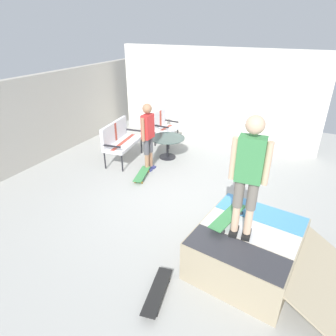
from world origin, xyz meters
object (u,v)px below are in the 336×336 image
(patio_table, at_px, (168,143))
(person_watching, at_px, (148,133))
(skateboard_by_bench, at_px, (142,174))
(skate_ramp, at_px, (249,249))
(patio_chair_near_house, at_px, (163,124))
(skateboard_on_ramp, at_px, (228,217))
(patio_bench, at_px, (119,138))
(skateboard_spare, at_px, (157,291))
(person_skater, at_px, (249,171))

(patio_table, xyz_separation_m, person_watching, (-0.82, 0.10, 0.54))
(patio_table, xyz_separation_m, skateboard_by_bench, (-1.28, 0.03, -0.32))
(person_watching, bearing_deg, skate_ramp, -126.13)
(patio_chair_near_house, xyz_separation_m, skateboard_on_ramp, (-3.73, -3.01, 0.12))
(patio_bench, height_order, skateboard_on_ramp, patio_bench)
(person_watching, xyz_separation_m, skateboard_spare, (-3.19, -1.98, -0.86))
(skate_ramp, relative_size, patio_bench, 1.80)
(patio_bench, relative_size, skateboard_spare, 1.60)
(patio_chair_near_house, distance_m, patio_table, 1.04)
(patio_bench, bearing_deg, skateboard_on_ramp, -122.23)
(skate_ramp, bearing_deg, person_watching, 53.87)
(person_skater, bearing_deg, person_watching, 50.78)
(patio_table, bearing_deg, person_watching, 173.05)
(patio_chair_near_house, xyz_separation_m, skateboard_spare, (-4.86, -2.45, -0.53))
(skate_ramp, xyz_separation_m, patio_table, (2.95, 2.81, 0.08))
(skateboard_by_bench, bearing_deg, patio_bench, 59.97)
(patio_chair_near_house, bearing_deg, skateboard_spare, -153.27)
(patio_table, distance_m, person_skater, 4.27)
(patio_bench, height_order, person_watching, person_watching)
(person_watching, height_order, skateboard_spare, person_watching)
(patio_chair_near_house, bearing_deg, person_skater, -140.44)
(patio_chair_near_house, distance_m, skateboard_on_ramp, 4.79)
(person_skater, bearing_deg, patio_table, 40.90)
(skateboard_spare, bearing_deg, patio_table, 25.03)
(person_skater, bearing_deg, patio_bench, 57.17)
(skate_ramp, xyz_separation_m, skateboard_spare, (-1.07, 0.93, -0.24))
(person_skater, relative_size, skateboard_spare, 2.04)
(skate_ramp, xyz_separation_m, patio_bench, (2.26, 3.85, 0.29))
(person_watching, xyz_separation_m, skateboard_by_bench, (-0.45, -0.07, -0.86))
(person_skater, bearing_deg, skate_ramp, -43.92)
(patio_chair_near_house, height_order, person_skater, person_skater)
(patio_table, height_order, person_skater, person_skater)
(patio_chair_near_house, distance_m, skateboard_by_bench, 2.25)
(person_skater, bearing_deg, patio_chair_near_house, 39.56)
(person_skater, xyz_separation_m, skateboard_spare, (-0.93, 0.80, -1.55))
(patio_bench, distance_m, skateboard_by_bench, 1.28)
(person_watching, height_order, skateboard_on_ramp, person_watching)
(patio_table, relative_size, person_watching, 0.55)
(patio_bench, distance_m, person_skater, 4.54)
(patio_chair_near_house, height_order, patio_table, patio_chair_near_house)
(skate_ramp, bearing_deg, patio_table, 43.63)
(skate_ramp, relative_size, skateboard_on_ramp, 2.87)
(person_watching, height_order, skateboard_by_bench, person_watching)
(patio_bench, xyz_separation_m, skateboard_on_ramp, (-2.19, -3.48, 0.12))
(skateboard_on_ramp, bearing_deg, patio_bench, 57.77)
(patio_chair_near_house, xyz_separation_m, person_skater, (-3.93, -3.25, 1.02))
(skateboard_on_ramp, bearing_deg, person_watching, 50.93)
(skateboard_on_ramp, bearing_deg, patio_table, 40.22)
(patio_bench, xyz_separation_m, patio_chair_near_house, (1.53, -0.47, -0.00))
(skateboard_by_bench, distance_m, skateboard_spare, 3.34)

